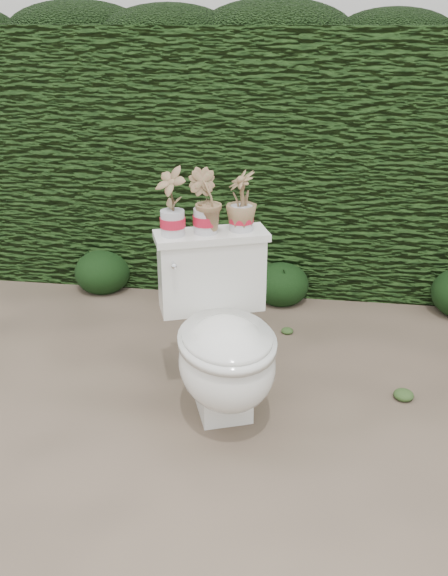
# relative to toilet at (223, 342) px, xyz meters

# --- Properties ---
(ground) EXTENTS (60.00, 60.00, 0.00)m
(ground) POSITION_rel_toilet_xyz_m (0.14, 0.16, -0.36)
(ground) COLOR #7B6854
(ground) RESTS_ON ground
(hedge) EXTENTS (8.00, 1.00, 1.60)m
(hedge) POSITION_rel_toilet_xyz_m (0.14, 1.76, 0.44)
(hedge) COLOR #244416
(hedge) RESTS_ON ground
(toilet) EXTENTS (0.66, 0.79, 0.78)m
(toilet) POSITION_rel_toilet_xyz_m (0.00, 0.00, 0.00)
(toilet) COLOR silver
(toilet) RESTS_ON ground
(potted_plant_left) EXTENTS (0.18, 0.17, 0.28)m
(potted_plant_left) POSITION_rel_toilet_xyz_m (-0.24, 0.17, 0.56)
(potted_plant_left) COLOR #28832F
(potted_plant_left) RESTS_ON toilet
(potted_plant_center) EXTENTS (0.17, 0.15, 0.27)m
(potted_plant_center) POSITION_rel_toilet_xyz_m (-0.11, 0.22, 0.55)
(potted_plant_center) COLOR #28832F
(potted_plant_center) RESTS_ON toilet
(potted_plant_right) EXTENTS (0.19, 0.19, 0.25)m
(potted_plant_right) POSITION_rel_toilet_xyz_m (0.04, 0.27, 0.55)
(potted_plant_right) COLOR #28832F
(potted_plant_right) RESTS_ON toilet
(liriope_clump_1) EXTENTS (0.36, 0.36, 0.29)m
(liriope_clump_1) POSITION_rel_toilet_xyz_m (-0.97, 1.24, -0.21)
(liriope_clump_1) COLOR black
(liriope_clump_1) RESTS_ON ground
(liriope_clump_2) EXTENTS (0.34, 0.34, 0.27)m
(liriope_clump_2) POSITION_rel_toilet_xyz_m (0.20, 1.22, -0.22)
(liriope_clump_2) COLOR black
(liriope_clump_2) RESTS_ON ground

